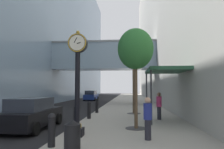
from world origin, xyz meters
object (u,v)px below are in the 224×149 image
Objects in this scene: street_tree_near at (136,50)px; pedestrian_walking at (159,105)px; bollard_nearest at (52,129)px; pedestrian_by_clock at (148,117)px; street_tree_mid_near at (133,50)px; trash_bin at (72,136)px; bollard_second at (76,116)px; bollard_third at (89,109)px; bollard_fourth at (97,105)px; car_blue_mid at (91,96)px; car_black_near at (32,114)px; street_clock at (77,77)px.

pedestrian_walking is (1.60, 3.09, -3.13)m from street_tree_near.
bollard_nearest is 0.69× the size of pedestrian_by_clock.
trash_bin is (-2.14, -10.32, -4.71)m from street_tree_mid_near.
bollard_third is (0.00, 3.31, 0.00)m from bollard_second.
bollard_third is 1.00× the size of bollard_fourth.
street_tree_mid_near is at bearing 92.77° from pedestrian_by_clock.
trash_bin is 0.23× the size of car_blue_mid.
street_tree_mid_near is at bearing 47.42° from car_black_near.
car_blue_mid is at bearing 98.11° from bollard_nearest.
street_clock is at bearing 73.49° from bollard_nearest.
bollard_third is at bearing -135.31° from street_tree_mid_near.
bollard_third is at bearing 123.04° from pedestrian_by_clock.
bollard_fourth is 6.82m from car_black_near.
pedestrian_by_clock is (-1.20, -5.36, -0.05)m from pedestrian_walking.
car_blue_mid is at bearing 105.44° from pedestrian_by_clock.
pedestrian_walking is at bearing 50.01° from street_clock.
street_tree_mid_near is 5.50m from pedestrian_walking.
pedestrian_by_clock is at bearing -74.56° from car_blue_mid.
street_clock is 3.44m from pedestrian_by_clock.
street_tree_near is at bearing -90.00° from street_tree_mid_near.
pedestrian_walking is 5.49m from pedestrian_by_clock.
bollard_nearest is at bearing -81.89° from car_blue_mid.
trash_bin is 0.23× the size of car_black_near.
street_tree_near is 26.35m from car_blue_mid.
street_tree_near reaches higher than bollard_third.
bollard_fourth is 10.63m from trash_bin.
car_black_near is 0.97× the size of car_blue_mid.
trash_bin is (-2.14, -4.19, -3.53)m from street_tree_near.
car_black_near is at bearing 124.90° from bollard_nearest.
pedestrian_by_clock is at bearing 37.06° from trash_bin.
car_blue_mid reaches higher than bollard_fourth.
street_clock is at bearing -107.88° from street_tree_mid_near.
street_tree_mid_near is 1.39× the size of car_blue_mid.
street_tree_mid_near reaches higher than bollard_fourth.
pedestrian_by_clock is at bearing -30.38° from bollard_second.
bollard_fourth is 0.26× the size of car_black_near.
car_black_near is at bearing -111.55° from bollard_fourth.
car_black_near reaches higher than trash_bin.
bollard_third is (-0.48, 4.99, -1.92)m from street_clock.
trash_bin is (0.94, -3.96, -0.08)m from bollard_second.
bollard_third is 6.39m from pedestrian_by_clock.
street_tree_mid_near reaches higher than car_black_near.
trash_bin is 5.47m from car_black_near.
car_blue_mid reaches higher than bollard_second.
street_tree_mid_near is at bearing 72.35° from bollard_nearest.
street_tree_mid_near is at bearing 90.00° from street_tree_near.
trash_bin is 8.20m from pedestrian_walking.
trash_bin is 3.21m from pedestrian_by_clock.
street_clock is 3.93× the size of bollard_nearest.
car_black_near is at bearing -129.57° from bollard_third.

